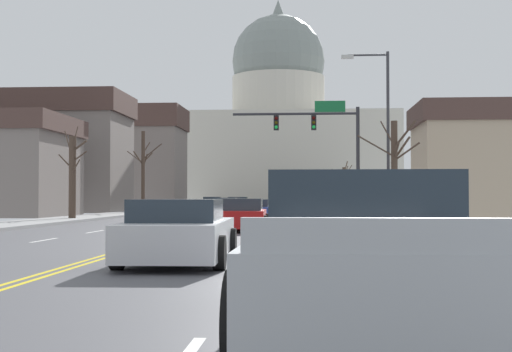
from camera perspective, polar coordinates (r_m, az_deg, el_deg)
ground at (r=30.18m, az=-4.46°, el=-4.11°), size 20.00×180.00×0.20m
signal_gantry at (r=44.81m, az=5.34°, el=3.35°), size 7.91×0.41×7.13m
street_lamp_right at (r=33.59m, az=9.99°, el=4.32°), size 2.20×0.24×7.88m
capitol_building at (r=108.44m, az=1.79°, el=3.34°), size 34.86×20.16×31.17m
sedan_near_00 at (r=40.58m, az=0.03°, el=-2.71°), size 1.97×4.25×1.15m
sedan_near_01 at (r=34.33m, az=5.67°, el=-2.80°), size 2.06×4.55×1.30m
sedan_near_02 at (r=27.62m, az=-1.19°, el=-3.17°), size 2.15×4.39×1.24m
sedan_near_03 at (r=21.71m, az=6.00°, el=-3.67°), size 2.13×4.38×1.20m
sedan_near_04 at (r=14.57m, az=-6.13°, el=-4.54°), size 2.21×4.72×1.29m
pickup_truck_near_05 at (r=7.20m, az=8.72°, el=-6.59°), size 2.38×5.41×1.61m
sedan_oncoming_00 at (r=52.71m, az=-2.48°, el=-2.43°), size 2.13×4.70×1.20m
sedan_oncoming_01 at (r=62.44m, az=-1.45°, el=-2.28°), size 2.20×4.56×1.24m
sedan_oncoming_02 at (r=72.60m, az=-3.52°, el=-2.18°), size 2.23×4.35×1.23m
flank_building_00 at (r=79.61m, az=-10.09°, el=1.49°), size 12.11×8.05×11.00m
flank_building_01 at (r=62.01m, az=-16.69°, el=1.82°), size 14.26×7.84×9.80m
bare_tree_00 at (r=73.62m, az=7.04°, el=-0.77°), size 2.22×2.17×4.78m
bare_tree_01 at (r=40.15m, az=-14.39°, el=0.06°), size 1.67×2.05×5.09m
bare_tree_02 at (r=32.72m, az=10.99°, el=0.67°), size 2.77×2.52×4.74m
bare_tree_03 at (r=54.57m, az=-8.97°, el=0.54°), size 2.64×1.83×6.08m
pedestrian_00 at (r=28.00m, az=10.60°, el=-2.10°), size 0.35×0.34×1.70m
pedestrian_01 at (r=39.16m, az=9.38°, el=-1.98°), size 0.35×0.34×1.67m
bicycle_parked at (r=28.43m, az=12.37°, el=-3.29°), size 0.12×1.77×0.85m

